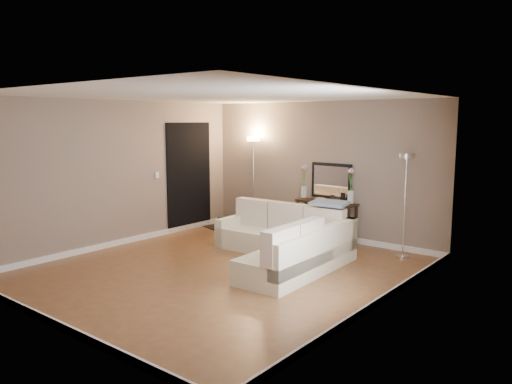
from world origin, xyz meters
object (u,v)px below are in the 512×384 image
Objects in this scene: floor_lamp_lit at (253,164)px; floor_lamp_unlit at (406,185)px; sectional_sofa at (287,242)px; console_table at (323,218)px.

floor_lamp_lit reaches higher than floor_lamp_unlit.
sectional_sofa is 2.74m from floor_lamp_lit.
console_table is 1.92m from floor_lamp_lit.
console_table is at bearing 100.32° from sectional_sofa.
floor_lamp_lit is (-1.69, 0.02, 0.92)m from console_table.
console_table is 0.64× the size of floor_lamp_lit.
floor_lamp_lit is (-1.97, 1.59, 1.04)m from sectional_sofa.
floor_lamp_lit is 3.37m from floor_lamp_unlit.
sectional_sofa reaches higher than console_table.
console_table is at bearing -0.61° from floor_lamp_lit.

